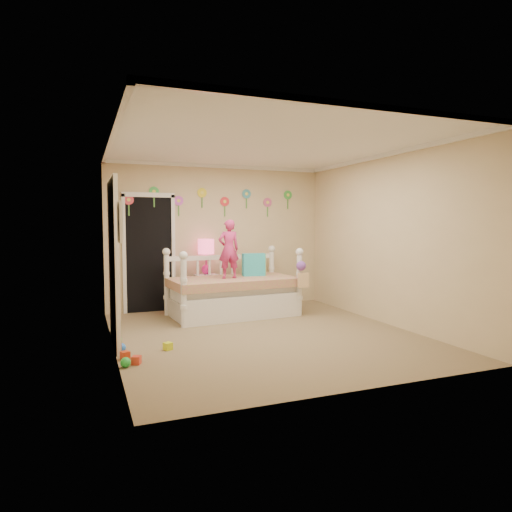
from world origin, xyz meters
name	(u,v)px	position (x,y,z in m)	size (l,w,h in m)	color
floor	(265,335)	(0.00, 0.00, 0.00)	(4.00, 4.50, 0.01)	#7F684C
ceiling	(265,144)	(0.00, 0.00, 2.60)	(4.00, 4.50, 0.01)	white
back_wall	(218,237)	(0.00, 2.25, 1.30)	(4.00, 0.01, 2.60)	tan
left_wall	(112,243)	(-2.00, 0.00, 1.30)	(0.01, 4.50, 2.60)	tan
right_wall	(386,239)	(2.00, 0.00, 1.30)	(0.01, 4.50, 2.60)	tan
crown_molding	(265,147)	(0.00, 0.00, 2.57)	(4.00, 4.50, 0.06)	white
daybed	(233,282)	(0.00, 1.41, 0.57)	(2.10, 1.13, 1.14)	white
pillow_turquoise	(254,265)	(0.42, 1.54, 0.83)	(0.39, 0.14, 0.39)	#29C4CE
pillow_lime	(254,264)	(0.45, 1.61, 0.83)	(0.40, 0.15, 0.38)	#9ACF3F
child	(229,249)	(-0.09, 1.35, 1.12)	(0.35, 0.23, 0.97)	#CC2E71
nightstand	(206,292)	(-0.28, 2.07, 0.32)	(0.38, 0.29, 0.64)	white
table_lamp	(206,251)	(-0.28, 2.07, 1.05)	(0.28, 0.28, 0.63)	#DE1D85
closet_doorway	(149,253)	(-1.25, 2.23, 1.03)	(0.90, 0.04, 2.07)	black
flower_decals	(214,201)	(-0.09, 2.24, 1.94)	(3.40, 0.02, 0.50)	#B2668C
mirror_closet	(114,262)	(-1.96, 0.30, 1.05)	(0.07, 1.30, 2.10)	white
wall_picture	(120,222)	(-1.97, -0.90, 1.55)	(0.05, 0.34, 0.42)	white
hanging_bag	(302,275)	(1.00, 0.86, 0.69)	(0.20, 0.16, 0.36)	beige
toy_scatter	(152,345)	(-1.57, -0.16, 0.06)	(0.80, 1.30, 0.11)	#996666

